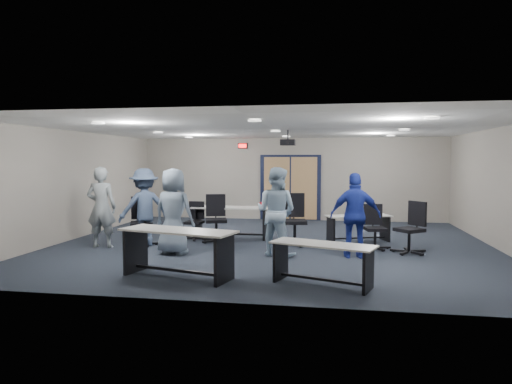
% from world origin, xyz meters
% --- Properties ---
extents(floor, '(10.00, 10.00, 0.00)m').
position_xyz_m(floor, '(0.00, 0.00, 0.00)').
color(floor, black).
rests_on(floor, ground).
extents(back_wall, '(10.00, 0.04, 2.70)m').
position_xyz_m(back_wall, '(0.00, 4.50, 1.35)').
color(back_wall, gray).
rests_on(back_wall, floor).
extents(front_wall, '(10.00, 0.04, 2.70)m').
position_xyz_m(front_wall, '(0.00, -4.50, 1.35)').
color(front_wall, gray).
rests_on(front_wall, floor).
extents(left_wall, '(0.04, 9.00, 2.70)m').
position_xyz_m(left_wall, '(-5.00, 0.00, 1.35)').
color(left_wall, gray).
rests_on(left_wall, floor).
extents(right_wall, '(0.04, 9.00, 2.70)m').
position_xyz_m(right_wall, '(5.00, 0.00, 1.35)').
color(right_wall, gray).
rests_on(right_wall, floor).
extents(ceiling, '(10.00, 9.00, 0.04)m').
position_xyz_m(ceiling, '(0.00, 0.00, 2.70)').
color(ceiling, white).
rests_on(ceiling, back_wall).
extents(double_door, '(2.00, 0.07, 2.20)m').
position_xyz_m(double_door, '(0.00, 4.46, 1.05)').
color(double_door, black).
rests_on(double_door, back_wall).
extents(exit_sign, '(0.32, 0.07, 0.18)m').
position_xyz_m(exit_sign, '(-1.60, 4.44, 2.45)').
color(exit_sign, black).
rests_on(exit_sign, back_wall).
extents(ceiling_projector, '(0.35, 0.32, 0.37)m').
position_xyz_m(ceiling_projector, '(0.30, 0.50, 2.40)').
color(ceiling_projector, black).
rests_on(ceiling_projector, ceiling).
extents(ceiling_can_lights, '(6.24, 5.74, 0.02)m').
position_xyz_m(ceiling_can_lights, '(0.00, 0.25, 2.67)').
color(ceiling_can_lights, white).
rests_on(ceiling_can_lights, ceiling).
extents(table_front_left, '(2.10, 1.14, 0.81)m').
position_xyz_m(table_front_left, '(-1.18, -3.28, 0.55)').
color(table_front_left, beige).
rests_on(table_front_left, floor).
extents(table_front_right, '(1.73, 1.06, 0.67)m').
position_xyz_m(table_front_right, '(1.24, -3.38, 0.46)').
color(table_front_right, beige).
rests_on(table_front_right, floor).
extents(table_back_left, '(1.96, 0.67, 1.09)m').
position_xyz_m(table_back_left, '(-1.14, 0.64, 0.55)').
color(table_back_left, beige).
rests_on(table_back_left, floor).
extents(table_back_right, '(1.66, 1.05, 0.64)m').
position_xyz_m(table_back_right, '(2.00, 0.68, 0.44)').
color(table_back_right, beige).
rests_on(table_back_right, floor).
extents(chair_back_a, '(0.62, 0.62, 0.94)m').
position_xyz_m(chair_back_a, '(-2.00, 0.28, 0.47)').
color(chair_back_a, black).
rests_on(chair_back_a, floor).
extents(chair_back_b, '(0.89, 0.89, 1.14)m').
position_xyz_m(chair_back_b, '(-1.38, 0.05, 0.57)').
color(chair_back_b, black).
rests_on(chair_back_b, floor).
extents(chair_back_c, '(0.88, 0.88, 1.20)m').
position_xyz_m(chair_back_c, '(0.52, -0.04, 0.60)').
color(chair_back_c, black).
rests_on(chair_back_c, floor).
extents(chair_back_d, '(0.72, 0.72, 0.99)m').
position_xyz_m(chair_back_d, '(2.32, -0.23, 0.49)').
color(chair_back_d, black).
rests_on(chair_back_d, floor).
extents(chair_loose_left, '(0.93, 0.93, 1.13)m').
position_xyz_m(chair_loose_left, '(-2.95, -0.70, 0.56)').
color(chair_loose_left, black).
rests_on(chair_loose_left, floor).
extents(chair_loose_right, '(0.97, 0.97, 1.10)m').
position_xyz_m(chair_loose_right, '(2.99, -0.58, 0.55)').
color(chair_loose_right, black).
rests_on(chair_loose_right, floor).
extents(person_gray, '(0.71, 0.51, 1.83)m').
position_xyz_m(person_gray, '(-3.75, -1.06, 0.92)').
color(person_gray, '#8C9599').
rests_on(person_gray, floor).
extents(person_plaid, '(0.97, 0.72, 1.80)m').
position_xyz_m(person_plaid, '(-1.90, -1.48, 0.90)').
color(person_plaid, slate).
rests_on(person_plaid, floor).
extents(person_lightblue, '(1.07, 0.96, 1.83)m').
position_xyz_m(person_lightblue, '(0.23, -1.24, 0.92)').
color(person_lightblue, '#A6C2DC').
rests_on(person_lightblue, floor).
extents(person_navy, '(1.04, 0.51, 1.72)m').
position_xyz_m(person_navy, '(1.84, -1.20, 0.86)').
color(person_navy, navy).
rests_on(person_navy, floor).
extents(person_back, '(1.32, 1.21, 1.79)m').
position_xyz_m(person_back, '(-2.88, -0.70, 0.89)').
color(person_back, '#3A4B69').
rests_on(person_back, floor).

